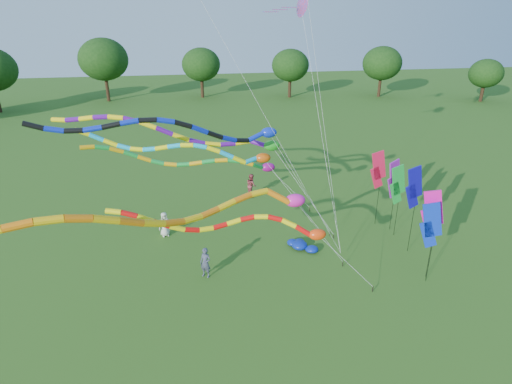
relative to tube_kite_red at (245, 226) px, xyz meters
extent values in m
plane|color=#225115|center=(3.29, -1.31, -3.91)|extent=(160.00, 160.00, 0.00)
cylinder|color=#382314|center=(39.47, 38.68, -2.66)|extent=(0.50, 0.50, 2.49)
ellipsoid|color=#14360E|center=(39.47, 38.68, 0.58)|extent=(5.25, 5.25, 4.46)
cylinder|color=#382314|center=(29.83, 50.47, -2.80)|extent=(0.50, 0.50, 2.20)
ellipsoid|color=#14360E|center=(29.83, 50.47, 0.07)|extent=(4.65, 4.65, 3.95)
cylinder|color=#382314|center=(14.69, 51.70, -2.72)|extent=(0.50, 0.50, 2.37)
ellipsoid|color=#14360E|center=(14.69, 51.70, 0.38)|extent=(5.01, 5.01, 4.26)
cylinder|color=#382314|center=(0.38, 56.95, -2.46)|extent=(0.50, 0.50, 2.90)
ellipsoid|color=#14360E|center=(0.38, 56.95, 1.33)|extent=(6.12, 6.12, 5.20)
cylinder|color=#382314|center=(-14.62, 54.27, -2.37)|extent=(0.50, 0.50, 3.07)
ellipsoid|color=#14360E|center=(-14.62, 54.27, 1.64)|extent=(6.49, 6.49, 5.52)
cylinder|color=black|center=(6.29, -0.61, -3.76)|extent=(0.05, 0.05, 0.30)
cylinder|color=silver|center=(4.80, -0.48, -2.08)|extent=(0.02, 0.02, 4.29)
ellipsoid|color=#FC3F0D|center=(3.32, -0.34, -0.54)|extent=(0.83, 0.53, 0.53)
cylinder|color=red|center=(2.66, -0.19, -0.36)|extent=(0.24, 0.24, 0.75)
cylinder|color=yellow|center=(2.05, 0.05, -0.05)|extent=(0.24, 0.24, 0.71)
cylinder|color=red|center=(1.43, 0.25, 0.15)|extent=(0.24, 0.24, 0.66)
cylinder|color=yellow|center=(0.81, 0.40, 0.21)|extent=(0.24, 0.24, 0.64)
cylinder|color=red|center=(0.18, 0.48, 0.15)|extent=(0.24, 0.24, 0.64)
cylinder|color=yellow|center=(-0.45, 0.49, 0.01)|extent=(0.24, 0.24, 0.66)
cylinder|color=red|center=(-1.09, 0.44, -0.13)|extent=(0.24, 0.24, 0.66)
cylinder|color=yellow|center=(-1.73, 0.34, -0.17)|extent=(0.24, 0.24, 0.66)
cylinder|color=red|center=(-2.38, 0.22, -0.09)|extent=(0.24, 0.24, 0.68)
cylinder|color=yellow|center=(-3.03, 0.08, 0.14)|extent=(0.24, 0.24, 0.72)
cylinder|color=red|center=(-3.67, -0.04, 0.45)|extent=(0.24, 0.24, 0.74)
cylinder|color=yellow|center=(-4.32, -0.11, 0.79)|extent=(0.24, 0.24, 0.72)
cylinder|color=red|center=(-4.95, -0.13, 1.07)|extent=(0.24, 0.24, 0.67)
cylinder|color=yellow|center=(-5.58, -0.08, 1.23)|extent=(0.24, 0.24, 0.64)
cylinder|color=black|center=(5.62, 1.83, -3.76)|extent=(0.05, 0.05, 0.30)
cylinder|color=silver|center=(4.01, 1.15, -1.37)|extent=(0.02, 0.02, 5.70)
ellipsoid|color=#F31BA8|center=(2.41, 0.47, 0.89)|extent=(0.97, 0.63, 0.63)
cylinder|color=orange|center=(1.59, 0.41, 1.18)|extent=(0.28, 0.28, 1.16)
cylinder|color=yellow|center=(0.69, 0.32, 1.47)|extent=(0.28, 0.28, 0.86)
cylinder|color=orange|center=(-0.10, -0.02, 1.42)|extent=(0.28, 0.28, 0.87)
cylinder|color=yellow|center=(-0.86, -0.43, 1.31)|extent=(0.28, 0.28, 0.88)
cylinder|color=orange|center=(-1.60, -0.88, 1.23)|extent=(0.28, 0.28, 0.88)
cylinder|color=yellow|center=(-2.33, -1.38, 1.25)|extent=(0.28, 0.28, 0.89)
cylinder|color=orange|center=(-3.05, -1.89, 1.41)|extent=(0.28, 0.28, 0.91)
cylinder|color=yellow|center=(-3.77, -2.40, 1.70)|extent=(0.28, 0.28, 0.94)
cylinder|color=orange|center=(-4.50, -2.88, 2.07)|extent=(0.28, 0.28, 0.96)
cylinder|color=yellow|center=(-5.25, -3.31, 2.44)|extent=(0.28, 0.28, 0.93)
cylinder|color=orange|center=(-6.03, -3.69, 2.73)|extent=(0.28, 0.28, 0.89)
cylinder|color=yellow|center=(-6.83, -4.00, 2.89)|extent=(0.28, 0.28, 0.87)
cylinder|color=orange|center=(-7.66, -4.25, 2.91)|extent=(0.28, 0.28, 0.87)
cylinder|color=black|center=(6.13, 4.84, -3.76)|extent=(0.05, 0.05, 0.30)
cylinder|color=silver|center=(4.22, 5.16, -0.80)|extent=(0.02, 0.02, 6.85)
ellipsoid|color=#1D971B|center=(2.31, 5.49, 2.03)|extent=(0.91, 0.59, 0.59)
cylinder|color=#560C8C|center=(1.59, 5.84, 2.09)|extent=(0.26, 0.26, 0.97)
cylinder|color=yellow|center=(0.78, 6.14, 2.10)|extent=(0.26, 0.26, 0.86)
cylinder|color=#560C8C|center=(-0.07, 6.13, 2.04)|extent=(0.26, 0.26, 0.86)
cylinder|color=yellow|center=(-0.93, 6.08, 2.09)|extent=(0.26, 0.26, 0.87)
cylinder|color=#560C8C|center=(-1.80, 6.04, 2.28)|extent=(0.26, 0.26, 0.90)
cylinder|color=yellow|center=(-2.66, 6.01, 2.60)|extent=(0.26, 0.26, 0.93)
cylinder|color=#560C8C|center=(-3.51, 6.02, 2.97)|extent=(0.26, 0.26, 0.93)
cylinder|color=yellow|center=(-4.35, 6.08, 3.33)|extent=(0.26, 0.26, 0.90)
cylinder|color=#560C8C|center=(-5.18, 6.22, 3.60)|extent=(0.26, 0.26, 0.87)
cylinder|color=yellow|center=(-6.00, 6.42, 3.73)|extent=(0.26, 0.26, 0.85)
cylinder|color=#560C8C|center=(-6.81, 6.68, 3.72)|extent=(0.26, 0.26, 0.86)
cylinder|color=yellow|center=(-7.61, 6.98, 3.61)|extent=(0.26, 0.26, 0.87)
cylinder|color=#560C8C|center=(-8.41, 7.31, 3.49)|extent=(0.26, 0.26, 0.87)
cylinder|color=yellow|center=(-9.21, 7.64, 3.43)|extent=(0.26, 0.26, 0.86)
cylinder|color=black|center=(6.02, 5.22, -3.76)|extent=(0.05, 0.05, 0.30)
cylinder|color=silver|center=(3.95, 4.71, -0.24)|extent=(0.02, 0.02, 8.00)
ellipsoid|color=#0D28C1|center=(1.88, 4.20, 3.14)|extent=(0.84, 0.54, 0.54)
cylinder|color=#0B23BD|center=(1.16, 4.04, 2.99)|extent=(0.24, 0.24, 0.84)
cylinder|color=black|center=(0.42, 3.79, 2.91)|extent=(0.24, 0.24, 0.81)
cylinder|color=#0B23BD|center=(-0.29, 3.42, 3.12)|extent=(0.24, 0.24, 0.85)
cylinder|color=black|center=(-1.00, 3.09, 3.45)|extent=(0.24, 0.24, 0.87)
cylinder|color=#0B23BD|center=(-1.73, 2.80, 3.82)|extent=(0.24, 0.24, 0.87)
cylinder|color=black|center=(-2.47, 2.57, 4.16)|extent=(0.24, 0.24, 0.83)
cylinder|color=#0B23BD|center=(-3.23, 2.41, 4.39)|extent=(0.24, 0.24, 0.80)
cylinder|color=black|center=(-4.01, 2.32, 4.48)|extent=(0.24, 0.24, 0.79)
cylinder|color=#0B23BD|center=(-4.80, 2.28, 4.44)|extent=(0.24, 0.24, 0.80)
cylinder|color=black|center=(-5.60, 2.27, 4.32)|extent=(0.24, 0.24, 0.81)
cylinder|color=#0B23BD|center=(-6.39, 2.27, 4.20)|extent=(0.24, 0.24, 0.81)
cylinder|color=black|center=(-7.19, 2.26, 4.16)|extent=(0.24, 0.24, 0.79)
cylinder|color=#0B23BD|center=(-7.98, 2.22, 4.24)|extent=(0.24, 0.24, 0.80)
cylinder|color=black|center=(-8.75, 2.12, 4.47)|extent=(0.24, 0.24, 0.83)
cylinder|color=black|center=(5.46, 5.47, -3.76)|extent=(0.05, 0.05, 0.30)
cylinder|color=silver|center=(3.66, 5.56, -1.18)|extent=(0.02, 0.02, 6.09)
ellipsoid|color=#D3510C|center=(1.86, 5.66, 1.27)|extent=(0.88, 0.57, 0.57)
cylinder|color=#0DB0E0|center=(1.15, 5.49, 1.22)|extent=(0.26, 0.26, 0.81)
cylinder|color=yellow|center=(0.44, 5.28, 1.36)|extent=(0.26, 0.26, 0.80)
cylinder|color=#0DB0E0|center=(-0.26, 5.24, 1.72)|extent=(0.26, 0.26, 0.79)
cylinder|color=yellow|center=(-0.96, 5.27, 2.04)|extent=(0.26, 0.26, 0.75)
cylinder|color=#0DB0E0|center=(-1.66, 5.37, 2.23)|extent=(0.26, 0.26, 0.72)
cylinder|color=yellow|center=(-2.35, 5.52, 2.27)|extent=(0.26, 0.26, 0.71)
cylinder|color=#0DB0E0|center=(-3.04, 5.73, 2.20)|extent=(0.26, 0.26, 0.73)
cylinder|color=yellow|center=(-3.72, 5.95, 2.06)|extent=(0.26, 0.26, 0.74)
cylinder|color=#0DB0E0|center=(-4.41, 6.18, 1.95)|extent=(0.26, 0.26, 0.73)
cylinder|color=yellow|center=(-5.10, 6.38, 1.92)|extent=(0.26, 0.26, 0.72)
cylinder|color=#0DB0E0|center=(-5.79, 6.54, 2.04)|extent=(0.26, 0.26, 0.73)
cylinder|color=yellow|center=(-6.49, 6.63, 2.28)|extent=(0.26, 0.26, 0.76)
cylinder|color=#0DB0E0|center=(-7.19, 6.66, 2.62)|extent=(0.26, 0.26, 0.79)
cylinder|color=yellow|center=(-7.89, 6.62, 2.96)|extent=(0.26, 0.26, 0.78)
cylinder|color=black|center=(5.77, 8.79, -3.76)|extent=(0.05, 0.05, 0.30)
cylinder|color=silver|center=(4.26, 8.72, -2.02)|extent=(0.02, 0.02, 4.41)
ellipsoid|color=#920D76|center=(2.75, 8.64, -0.41)|extent=(0.92, 0.59, 0.59)
cylinder|color=green|center=(2.02, 8.34, -0.18)|extent=(0.27, 0.27, 1.05)
cylinder|color=orange|center=(1.26, 8.06, 0.17)|extent=(0.27, 0.27, 0.82)
cylinder|color=green|center=(0.48, 8.11, 0.35)|extent=(0.27, 0.27, 0.79)
cylinder|color=orange|center=(-0.31, 8.22, 0.38)|extent=(0.27, 0.27, 0.80)
cylinder|color=green|center=(-1.09, 8.36, 0.30)|extent=(0.27, 0.27, 0.81)
cylinder|color=orange|center=(-1.88, 8.52, 0.18)|extent=(0.27, 0.27, 0.81)
cylinder|color=green|center=(-2.66, 8.66, 0.09)|extent=(0.27, 0.27, 0.80)
cylinder|color=orange|center=(-3.45, 8.76, 0.11)|extent=(0.27, 0.27, 0.79)
cylinder|color=green|center=(-4.23, 8.82, 0.28)|extent=(0.27, 0.27, 0.81)
cylinder|color=orange|center=(-5.01, 8.80, 0.56)|extent=(0.27, 0.27, 0.85)
cylinder|color=green|center=(-5.78, 8.72, 0.92)|extent=(0.27, 0.27, 0.87)
cylinder|color=orange|center=(-6.55, 8.57, 1.27)|extent=(0.27, 0.27, 0.85)
cylinder|color=green|center=(-7.32, 8.37, 1.53)|extent=(0.27, 0.27, 0.82)
cylinder|color=orange|center=(-8.09, 8.15, 1.65)|extent=(0.27, 0.27, 0.80)
cylinder|color=black|center=(5.79, 2.69, -3.76)|extent=(0.04, 0.04, 0.30)
cylinder|color=silver|center=(3.84, 2.58, 6.14)|extent=(0.01, 0.01, 19.88)
cylinder|color=black|center=(5.79, 2.69, -3.76)|extent=(0.04, 0.04, 0.30)
cylinder|color=silver|center=(0.06, 2.94, 6.78)|extent=(0.01, 0.01, 23.73)
cylinder|color=black|center=(5.79, 2.69, -3.76)|extent=(0.04, 0.04, 0.30)
cylinder|color=silver|center=(5.27, 6.07, 2.84)|extent=(0.01, 0.01, 14.59)
cone|color=purple|center=(4.75, 9.45, 9.28)|extent=(1.53, 1.62, 1.54)
cube|color=purple|center=(4.05, 9.45, 9.13)|extent=(0.90, 0.12, 0.04)
cube|color=purple|center=(3.50, 9.45, 9.01)|extent=(0.90, 0.12, 0.04)
cube|color=purple|center=(2.95, 9.45, 8.89)|extent=(0.90, 0.12, 0.04)
cylinder|color=black|center=(9.91, 2.74, -1.45)|extent=(0.02, 0.02, 4.92)
cube|color=#110BA1|center=(9.69, 2.70, 0.41)|extent=(1.15, 0.30, 1.93)
cube|color=#110BA1|center=(9.61, 2.69, -0.39)|extent=(1.00, 0.27, 1.51)
cylinder|color=black|center=(9.99, 4.67, -1.76)|extent=(0.02, 0.02, 4.30)
cube|color=green|center=(9.78, 4.63, -0.21)|extent=(1.15, 0.33, 1.93)
cube|color=green|center=(9.70, 4.61, -1.01)|extent=(1.00, 0.30, 1.51)
cylinder|color=black|center=(9.48, 6.30, -1.57)|extent=(0.02, 0.02, 4.68)
cube|color=#E81B41|center=(9.26, 6.27, 0.17)|extent=(1.16, 0.24, 1.93)
cube|color=#E81B41|center=(9.18, 6.26, -0.63)|extent=(1.01, 0.22, 1.51)
cylinder|color=black|center=(10.10, 5.46, -1.72)|extent=(0.02, 0.02, 4.38)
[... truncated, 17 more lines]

